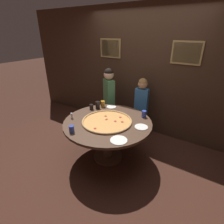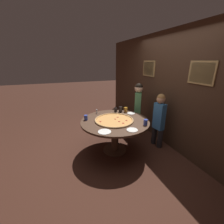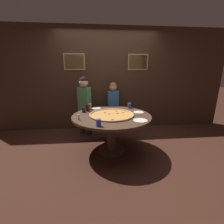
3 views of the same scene
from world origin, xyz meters
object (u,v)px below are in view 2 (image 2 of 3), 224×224
at_px(white_plate_left_side, 132,130).
at_px(white_plate_far_back, 131,113).
at_px(dining_table, 115,127).
at_px(diner_centre_back, 138,106).
at_px(giant_pizza, 114,120).
at_px(drink_cup_far_left, 121,109).
at_px(drink_cup_front_edge, 116,110).
at_px(condiment_shaker, 97,111).
at_px(drink_cup_near_left, 126,110).
at_px(drink_cup_near_right, 146,122).
at_px(white_plate_near_front, 105,132).
at_px(diner_side_right, 159,117).
at_px(drink_cup_by_shaker, 86,118).

height_order(white_plate_left_side, white_plate_far_back, same).
relative_size(dining_table, diner_centre_back, 1.04).
relative_size(giant_pizza, diner_centre_back, 0.59).
distance_m(giant_pizza, drink_cup_far_left, 0.58).
xyz_separation_m(drink_cup_front_edge, condiment_shaker, (-0.04, -0.47, -0.00)).
xyz_separation_m(condiment_shaker, diner_centre_back, (0.00, 1.12, 0.01)).
height_order(condiment_shaker, diner_centre_back, diner_centre_back).
bearing_deg(diner_centre_back, drink_cup_near_left, 141.23).
height_order(white_plate_left_side, diner_centre_back, diner_centre_back).
relative_size(drink_cup_front_edge, diner_centre_back, 0.07).
bearing_deg(drink_cup_far_left, drink_cup_front_edge, -125.26).
distance_m(dining_table, white_plate_far_back, 0.62).
height_order(giant_pizza, white_plate_left_side, giant_pizza).
bearing_deg(giant_pizza, drink_cup_near_right, 48.54).
relative_size(dining_table, white_plate_near_front, 6.14).
bearing_deg(diner_side_right, drink_cup_near_left, 38.54).
relative_size(giant_pizza, white_plate_far_back, 4.43).
bearing_deg(diner_centre_back, drink_cup_near_right, -168.90).
distance_m(diner_centre_back, diner_side_right, 0.72).
height_order(dining_table, drink_cup_by_shaker, drink_cup_by_shaker).
relative_size(drink_cup_far_left, drink_cup_near_left, 1.19).
distance_m(drink_cup_near_left, diner_side_right, 0.81).
height_order(white_plate_far_back, white_plate_near_front, same).
bearing_deg(drink_cup_near_left, drink_cup_far_left, -103.21).
xyz_separation_m(drink_cup_near_left, diner_side_right, (0.56, 0.58, -0.08)).
distance_m(drink_cup_near_left, condiment_shaker, 0.72).
bearing_deg(giant_pizza, white_plate_far_back, 116.55).
distance_m(dining_table, drink_cup_near_left, 0.66).
xyz_separation_m(drink_cup_front_edge, diner_centre_back, (-0.04, 0.65, 0.01)).
height_order(drink_cup_far_left, white_plate_near_front, drink_cup_far_left).
bearing_deg(white_plate_near_front, drink_cup_far_left, 141.93).
height_order(drink_cup_near_right, drink_cup_near_left, drink_cup_near_left).
bearing_deg(diner_centre_back, condiment_shaker, 122.64).
distance_m(drink_cup_near_right, white_plate_near_front, 0.85).
bearing_deg(diner_side_right, condiment_shaker, 53.79).
relative_size(giant_pizza, drink_cup_by_shaker, 7.67).
xyz_separation_m(white_plate_left_side, diner_centre_back, (-1.12, 0.75, 0.05)).
relative_size(dining_table, drink_cup_far_left, 10.44).
height_order(white_plate_near_front, diner_centre_back, diner_centre_back).
height_order(white_plate_near_front, diner_side_right, diner_side_right).
relative_size(drink_cup_by_shaker, condiment_shaker, 1.11).
height_order(white_plate_left_side, condiment_shaker, condiment_shaker).
xyz_separation_m(giant_pizza, drink_cup_near_right, (0.44, 0.50, 0.04)).
bearing_deg(drink_cup_by_shaker, drink_cup_front_edge, 109.48).
height_order(drink_cup_near_right, white_plate_left_side, drink_cup_near_right).
xyz_separation_m(drink_cup_near_right, drink_cup_far_left, (-0.89, -0.15, 0.01)).
xyz_separation_m(drink_cup_near_right, white_plate_near_front, (0.01, -0.85, -0.05)).
height_order(drink_cup_by_shaker, white_plate_left_side, drink_cup_by_shaker).
bearing_deg(drink_cup_by_shaker, white_plate_near_front, 16.11).
relative_size(giant_pizza, drink_cup_front_edge, 8.26).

